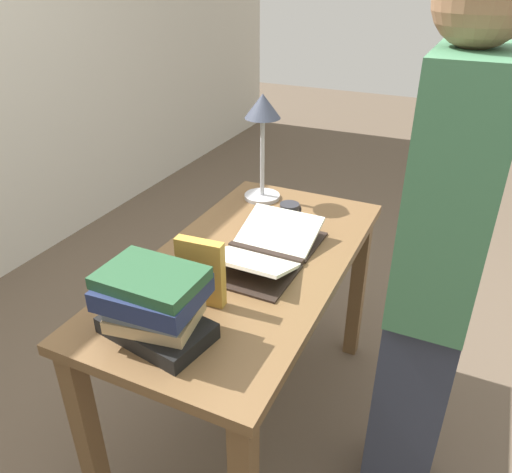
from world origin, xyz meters
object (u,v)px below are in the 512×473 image
Objects in this scene: open_book at (265,250)px; book_standing_upright at (201,272)px; person_reader at (432,291)px; book_stack_tall at (154,305)px; reading_lamp at (263,123)px; coffee_mug at (290,214)px.

book_standing_upright is at bearing 169.93° from open_book.
book_stack_tall is at bearing -58.34° from person_reader.
reading_lamp is (0.94, 0.12, 0.23)m from book_stack_tall.
person_reader is (0.22, -0.62, -0.02)m from book_standing_upright.
coffee_mug is 0.06× the size of person_reader.
coffee_mug is at bearing -9.14° from book_standing_upright.
book_standing_upright is 0.47× the size of reading_lamp.
book_standing_upright is 2.06× the size of coffee_mug.
open_book is 0.52m from book_stack_tall.
book_stack_tall is 0.19× the size of person_reader.
book_stack_tall reaches higher than coffee_mug.
open_book is 1.10× the size of reading_lamp.
open_book is 0.34m from book_standing_upright.
book_standing_upright reaches higher than open_book.
book_stack_tall is 0.97m from reading_lamp.
book_standing_upright is 0.12× the size of person_reader.
book_stack_tall is at bearing 170.44° from open_book.
open_book is 0.26m from coffee_mug.
book_stack_tall is 0.72× the size of reading_lamp.
book_standing_upright is 0.66m from person_reader.
book_standing_upright is (0.19, -0.03, 0.00)m from book_stack_tall.
reading_lamp is 0.97m from person_reader.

